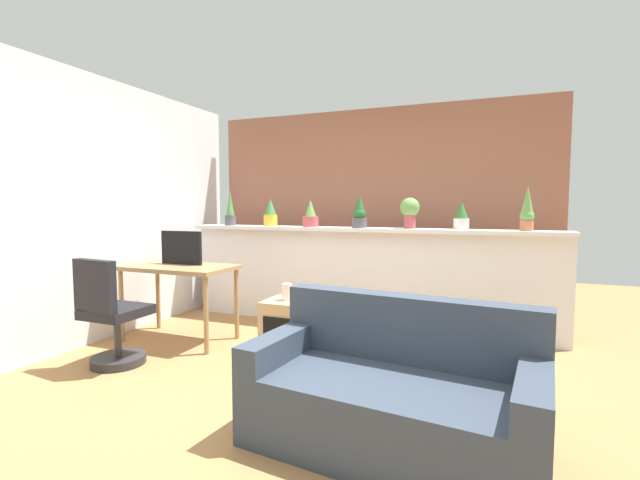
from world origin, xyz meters
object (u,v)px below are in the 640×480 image
(tv_monitor, at_px, (181,248))
(desk, at_px, (179,274))
(vase_on_shelf, at_px, (287,292))
(potted_plant_6, at_px, (527,210))
(office_chair, at_px, (111,320))
(side_cube_shelf, at_px, (288,328))
(potted_plant_4, at_px, (410,210))
(potted_plant_0, at_px, (230,210))
(potted_plant_2, at_px, (310,216))
(couch, at_px, (393,396))
(potted_plant_5, at_px, (461,216))
(potted_plant_1, at_px, (270,213))
(potted_plant_3, at_px, (360,214))

(tv_monitor, bearing_deg, desk, -70.81)
(vase_on_shelf, bearing_deg, potted_plant_6, 29.42)
(office_chair, distance_m, side_cube_shelf, 1.48)
(potted_plant_4, relative_size, office_chair, 0.35)
(side_cube_shelf, bearing_deg, potted_plant_4, 52.88)
(potted_plant_4, bearing_deg, potted_plant_0, -178.34)
(potted_plant_2, height_order, couch, potted_plant_2)
(potted_plant_4, height_order, potted_plant_5, potted_plant_4)
(potted_plant_0, relative_size, potted_plant_2, 1.38)
(potted_plant_1, height_order, vase_on_shelf, potted_plant_1)
(desk, bearing_deg, potted_plant_5, 23.97)
(potted_plant_6, bearing_deg, potted_plant_0, -179.22)
(potted_plant_3, distance_m, side_cube_shelf, 1.51)
(office_chair, bearing_deg, potted_plant_2, 62.47)
(potted_plant_1, height_order, potted_plant_4, same)
(potted_plant_1, height_order, potted_plant_2, potted_plant_1)
(potted_plant_2, bearing_deg, potted_plant_1, 177.13)
(desk, height_order, couch, couch)
(desk, distance_m, couch, 2.66)
(desk, height_order, vase_on_shelf, desk)
(potted_plant_6, bearing_deg, tv_monitor, -161.99)
(desk, relative_size, couch, 0.67)
(potted_plant_3, distance_m, potted_plant_5, 1.04)
(potted_plant_2, relative_size, office_chair, 0.34)
(potted_plant_4, height_order, vase_on_shelf, potted_plant_4)
(potted_plant_4, bearing_deg, vase_on_shelf, -127.59)
(potted_plant_5, bearing_deg, office_chair, -143.55)
(potted_plant_0, height_order, potted_plant_1, potted_plant_0)
(potted_plant_4, distance_m, side_cube_shelf, 1.77)
(potted_plant_1, relative_size, vase_on_shelf, 2.19)
(potted_plant_3, height_order, potted_plant_5, potted_plant_3)
(side_cube_shelf, bearing_deg, tv_monitor, 176.10)
(side_cube_shelf, xyz_separation_m, couch, (1.19, -1.11, 0.03))
(potted_plant_1, relative_size, potted_plant_6, 0.75)
(vase_on_shelf, bearing_deg, side_cube_shelf, -23.58)
(side_cube_shelf, bearing_deg, potted_plant_3, 72.65)
(potted_plant_1, xyz_separation_m, potted_plant_3, (1.12, -0.06, 0.00))
(side_cube_shelf, bearing_deg, potted_plant_0, 140.36)
(desk, height_order, tv_monitor, tv_monitor)
(potted_plant_3, height_order, vase_on_shelf, potted_plant_3)
(potted_plant_2, bearing_deg, side_cube_shelf, -77.17)
(potted_plant_5, xyz_separation_m, side_cube_shelf, (-1.38, -1.15, -0.98))
(couch, bearing_deg, tv_monitor, 153.72)
(potted_plant_5, height_order, vase_on_shelf, potted_plant_5)
(side_cube_shelf, distance_m, vase_on_shelf, 0.32)
(potted_plant_0, bearing_deg, potted_plant_1, 6.63)
(potted_plant_1, xyz_separation_m, tv_monitor, (-0.44, -1.05, -0.33))
(office_chair, bearing_deg, potted_plant_3, 49.77)
(potted_plant_4, bearing_deg, desk, -151.11)
(potted_plant_6, bearing_deg, vase_on_shelf, -150.58)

